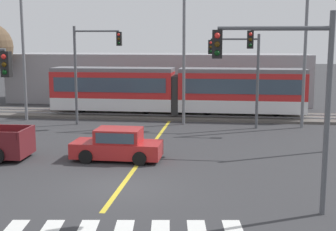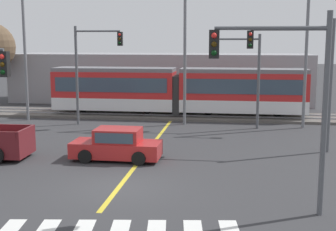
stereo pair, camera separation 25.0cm
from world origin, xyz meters
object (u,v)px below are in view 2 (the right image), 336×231
Objects in this scene: traffic_light_near_right at (287,84)px; traffic_light_far_right at (242,66)px; traffic_light_mid_right at (303,65)px; street_lamp_west at (26,41)px; sedan_crossing at (117,145)px; street_lamp_east at (310,42)px; traffic_light_far_left at (91,60)px; light_rail_tram at (178,89)px; street_lamp_centre at (188,47)px.

traffic_light_near_right reaches higher than traffic_light_far_right.
traffic_light_mid_right is 0.67× the size of street_lamp_west.
sedan_crossing is 0.65× the size of traffic_light_near_right.
traffic_light_near_right is at bearing -101.18° from street_lamp_east.
street_lamp_west reaches higher than traffic_light_far_left.
street_lamp_west is (-14.82, 1.08, 1.55)m from traffic_light_far_right.
sedan_crossing is (-1.38, -12.94, -1.35)m from light_rail_tram.
traffic_light_far_right is 0.60× the size of street_lamp_west.
traffic_light_mid_right reaches higher than sedan_crossing.
light_rail_tram is 12.65m from traffic_light_mid_right.
street_lamp_centre is (11.28, -0.21, -0.38)m from street_lamp_west.
street_lamp_centre is at bearing 133.04° from traffic_light_mid_right.
sedan_crossing is 10.41m from traffic_light_far_left.
street_lamp_east reaches higher than traffic_light_far_right.
traffic_light_near_right is at bearing -101.08° from traffic_light_mid_right.
street_lamp_centre is (1.00, -3.03, 3.11)m from light_rail_tram.
traffic_light_far_left is at bearing -171.31° from street_lamp_centre.
traffic_light_far_right is at bearing 94.34° from traffic_light_near_right.
traffic_light_far_left is 0.65× the size of street_lamp_west.
street_lamp_east reaches higher than light_rail_tram.
traffic_light_far_left is at bearing 126.29° from traffic_light_near_right.
street_lamp_west is at bearing -164.66° from light_rail_tram.
traffic_light_far_right is at bearing -4.16° from street_lamp_west.
street_lamp_centre is (-4.69, 15.92, 0.92)m from traffic_light_near_right.
street_lamp_west is (-15.97, 16.14, 1.29)m from traffic_light_near_right.
traffic_light_near_right is at bearing -45.30° from street_lamp_west.
traffic_light_near_right is (7.07, -6.01, 3.55)m from sedan_crossing.
street_lamp_east reaches higher than traffic_light_near_right.
traffic_light_mid_right is 19.14m from street_lamp_west.
traffic_light_mid_right is at bearing 18.73° from sedan_crossing.
light_rail_tram is at bearing 15.34° from street_lamp_west.
traffic_light_near_right is at bearing -73.28° from light_rail_tram.
street_lamp_centre is (2.38, 9.91, 4.46)m from sedan_crossing.
traffic_light_far_left is at bearing -177.11° from street_lamp_east.
street_lamp_east is at bearing 8.24° from traffic_light_far_right.
traffic_light_far_left is (-12.75, 5.95, -0.07)m from traffic_light_mid_right.
traffic_light_mid_right is at bearing -64.32° from traffic_light_far_right.
street_lamp_centre reaches higher than traffic_light_mid_right.
traffic_light_far_right is 0.62× the size of street_lamp_east.
street_lamp_centre is at bearing 76.48° from sedan_crossing.
street_lamp_west is 11.28m from street_lamp_centre.
traffic_light_mid_right is at bearing 78.92° from traffic_light_near_right.
street_lamp_west is 1.09× the size of street_lamp_centre.
street_lamp_centre is at bearing 166.27° from traffic_light_far_right.
sedan_crossing is at bearing -96.08° from light_rail_tram.
street_lamp_west is at bearing 158.11° from traffic_light_mid_right.
sedan_crossing is 14.32m from street_lamp_west.
sedan_crossing is 9.94m from traffic_light_near_right.
light_rail_tram is at bearing 108.34° from street_lamp_centre.
street_lamp_east is at bearing 43.52° from sedan_crossing.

